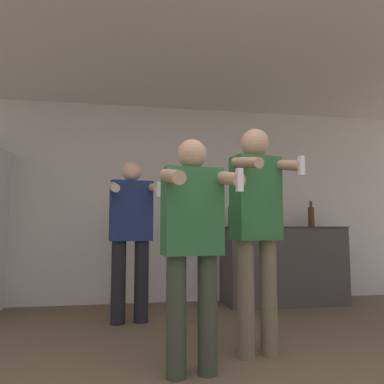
# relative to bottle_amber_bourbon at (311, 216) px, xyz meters

# --- Properties ---
(wall_back) EXTENTS (7.00, 0.06, 2.55)m
(wall_back) POSITION_rel_bottle_amber_bourbon_xyz_m (-1.88, 0.28, 0.17)
(wall_back) COLOR silver
(wall_back) RESTS_ON ground_plane
(ceiling_slab) EXTENTS (7.00, 3.76, 0.05)m
(ceiling_slab) POSITION_rel_bottle_amber_bourbon_xyz_m (-1.88, -1.37, 1.47)
(ceiling_slab) COLOR silver
(ceiling_slab) RESTS_ON wall_back
(counter) EXTENTS (1.52, 0.66, 0.96)m
(counter) POSITION_rel_bottle_amber_bourbon_xyz_m (-0.45, -0.06, -0.63)
(counter) COLOR #47423D
(counter) RESTS_ON ground_plane
(bottle_amber_bourbon) EXTENTS (0.08, 0.08, 0.36)m
(bottle_amber_bourbon) POSITION_rel_bottle_amber_bourbon_xyz_m (0.00, 0.00, 0.00)
(bottle_amber_bourbon) COLOR #563314
(bottle_amber_bourbon) RESTS_ON counter
(bottle_red_label) EXTENTS (0.07, 0.07, 0.37)m
(bottle_red_label) POSITION_rel_bottle_amber_bourbon_xyz_m (-1.10, -0.00, 0.00)
(bottle_red_label) COLOR #194723
(bottle_red_label) RESTS_ON counter
(bottle_green_wine) EXTENTS (0.07, 0.07, 0.24)m
(bottle_green_wine) POSITION_rel_bottle_amber_bourbon_xyz_m (-0.66, -0.00, -0.05)
(bottle_green_wine) COLOR maroon
(bottle_green_wine) RESTS_ON counter
(bottle_tall_gin) EXTENTS (0.10, 0.10, 0.35)m
(bottle_tall_gin) POSITION_rel_bottle_amber_bourbon_xyz_m (-0.84, -0.00, -0.01)
(bottle_tall_gin) COLOR #563314
(bottle_tall_gin) RESTS_ON counter
(person_woman_foreground) EXTENTS (0.50, 0.52, 1.55)m
(person_woman_foreground) POSITION_rel_bottle_amber_bourbon_xyz_m (-1.97, -2.17, -0.21)
(person_woman_foreground) COLOR #38422D
(person_woman_foreground) RESTS_ON ground_plane
(person_man_side) EXTENTS (0.48, 0.52, 1.72)m
(person_man_side) POSITION_rel_bottle_amber_bourbon_xyz_m (-1.42, -1.87, -0.11)
(person_man_side) COLOR #75664C
(person_man_side) RESTS_ON ground_plane
(person_spectator_back) EXTENTS (0.53, 0.53, 1.64)m
(person_spectator_back) POSITION_rel_bottle_amber_bourbon_xyz_m (-2.36, -0.74, -0.18)
(person_spectator_back) COLOR black
(person_spectator_back) RESTS_ON ground_plane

